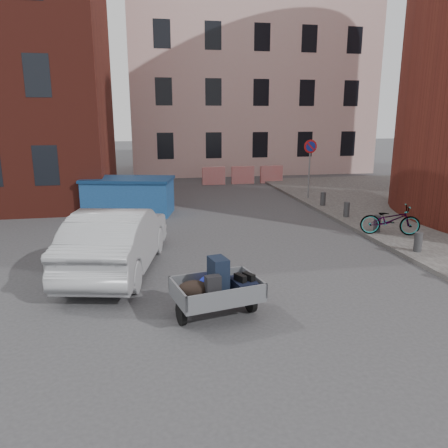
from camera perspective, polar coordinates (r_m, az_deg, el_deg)
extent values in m
plane|color=#38383A|center=(10.13, -1.49, -8.16)|extent=(120.00, 120.00, 0.00)
cube|color=beige|center=(32.31, 2.95, 19.63)|extent=(16.00, 8.00, 14.00)
cylinder|color=gray|center=(20.34, 11.07, 6.97)|extent=(0.07, 0.07, 2.60)
cylinder|color=red|center=(20.23, 11.23, 9.91)|extent=(0.60, 0.03, 0.60)
cylinder|color=navy|center=(20.21, 11.25, 9.91)|extent=(0.44, 0.03, 0.44)
cylinder|color=#3A3A3D|center=(13.31, 24.02, -2.15)|extent=(0.22, 0.22, 0.55)
cylinder|color=#3A3A3D|center=(15.10, 19.36, 0.09)|extent=(0.22, 0.22, 0.55)
cylinder|color=#3A3A3D|center=(16.99, 15.72, 1.84)|extent=(0.22, 0.22, 0.55)
cylinder|color=#3A3A3D|center=(18.95, 12.81, 3.23)|extent=(0.22, 0.22, 0.55)
cube|color=red|center=(24.81, -1.35, 6.31)|extent=(1.30, 0.18, 1.00)
cube|color=red|center=(25.14, 2.50, 6.40)|extent=(1.30, 0.18, 1.00)
cube|color=red|center=(25.58, 6.24, 6.46)|extent=(1.30, 0.18, 1.00)
cylinder|color=black|center=(8.36, -5.59, -11.58)|extent=(0.19, 0.45, 0.44)
cylinder|color=black|center=(8.85, 3.47, -10.04)|extent=(0.19, 0.45, 0.44)
cube|color=slate|center=(8.48, -0.93, -9.35)|extent=(1.80, 1.41, 0.08)
cube|color=slate|center=(8.17, -6.07, -8.98)|extent=(0.27, 1.08, 0.28)
cube|color=slate|center=(8.71, 3.87, -7.45)|extent=(0.27, 1.08, 0.28)
cube|color=slate|center=(8.87, -2.22, -7.02)|extent=(1.57, 0.38, 0.28)
cube|color=slate|center=(7.96, 0.52, -9.55)|extent=(1.57, 0.38, 0.28)
cube|color=slate|center=(9.28, -3.03, -7.65)|extent=(0.23, 0.70, 0.06)
cube|color=black|center=(8.39, -0.75, -6.73)|extent=(0.39, 0.50, 0.70)
cube|color=black|center=(8.52, 2.48, -8.05)|extent=(0.52, 0.67, 0.25)
ellipsoid|color=black|center=(8.19, -4.08, -8.58)|extent=(0.66, 0.48, 0.36)
cube|color=black|center=(8.10, -1.46, -8.37)|extent=(0.31, 0.24, 0.48)
ellipsoid|color=#1A29C7|center=(8.70, -2.11, -7.58)|extent=(0.42, 0.37, 0.24)
cube|color=black|center=(8.37, 2.14, -7.04)|extent=(0.22, 0.29, 0.13)
cube|color=black|center=(8.45, 3.25, -6.87)|extent=(0.22, 0.29, 0.13)
cube|color=navy|center=(17.70, -12.33, 3.41)|extent=(3.63, 2.41, 1.33)
cube|color=navy|center=(17.59, -12.45, 5.72)|extent=(3.76, 2.54, 0.11)
imported|color=#9FA2A6|center=(11.26, -13.77, -1.93)|extent=(2.69, 5.15, 1.62)
imported|color=black|center=(14.81, 20.88, 0.52)|extent=(1.94, 1.20, 0.96)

